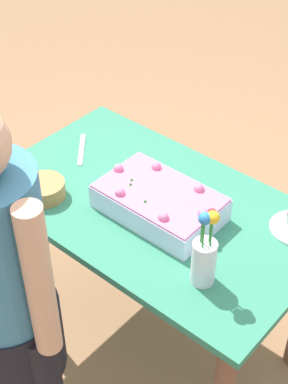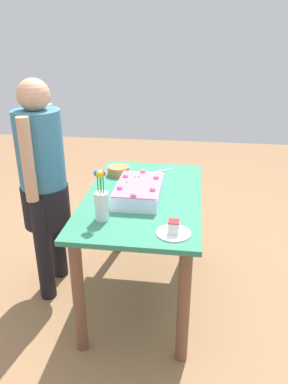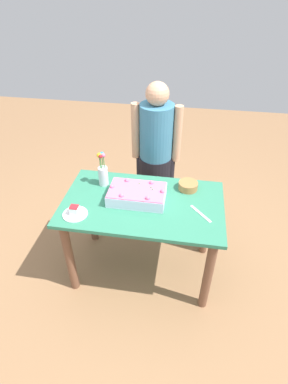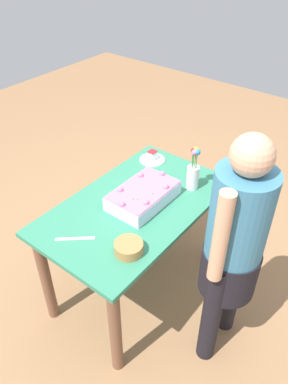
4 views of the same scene
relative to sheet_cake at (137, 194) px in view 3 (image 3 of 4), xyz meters
name	(u,v)px [view 3 (image 3 of 4)]	position (x,y,z in m)	size (l,w,h in m)	color
ground_plane	(143,267)	(0.05, -0.02, -0.83)	(8.00, 8.00, 0.00)	#956B48
dining_table	(143,217)	(0.05, -0.02, -0.20)	(1.24, 0.74, 0.78)	#317D5E
sheet_cake	(137,194)	(0.00, 0.00, 0.00)	(0.43, 0.27, 0.12)	white
serving_plate_with_slice	(75,212)	(-0.42, -0.25, -0.03)	(0.18, 0.18, 0.08)	white
cake_knife	(201,214)	(0.49, -0.09, -0.05)	(0.22, 0.02, 0.00)	silver
flower_vase	(103,173)	(-0.31, 0.16, 0.06)	(0.08, 0.08, 0.30)	silver
fruit_bowl	(188,186)	(0.38, 0.20, -0.02)	(0.16, 0.16, 0.06)	#AF7541
person_standing	(156,151)	(0.06, 0.64, 0.03)	(0.45, 0.31, 1.49)	black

